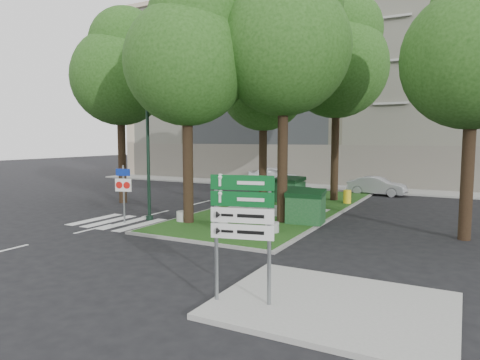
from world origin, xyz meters
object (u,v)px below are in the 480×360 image
Objects in this scene: litter_bin at (347,197)px; directional_sign at (242,218)px; tree_median_mid at (265,78)px; dumpster_d at (306,207)px; street_lamp at (148,140)px; bollard_mid at (220,223)px; traffic_sign_pole at (124,186)px; bollard_right at (272,227)px; tree_street_right at (477,45)px; tree_street_left at (122,68)px; dumpster_b at (289,190)px; car_white at (274,175)px; car_silver at (377,186)px; tree_median_near_left at (189,51)px; bollard_left at (183,216)px; dumpster_c at (294,201)px; tree_median_near_right at (286,35)px; tree_median_far at (339,57)px; dumpster_a at (264,190)px.

directional_sign reaches higher than litter_bin.
tree_median_mid is 15.40m from directional_sign.
street_lamp reaches higher than dumpster_d.
traffic_sign_pole is at bearing -174.53° from bollard_mid.
bollard_right is at bearing -94.86° from litter_bin.
bollard_right is at bearing -7.07° from traffic_sign_pole.
tree_street_right is 13.69× the size of litter_bin.
tree_street_left is 11.66m from dumpster_b.
traffic_sign_pole is 18.01m from car_white.
car_silver is (3.66, 6.31, -0.21)m from dumpster_b.
bollard_left is at bearing 171.77° from tree_median_near_left.
dumpster_c is 0.34× the size of car_white.
tree_median_mid is at bearing 81.58° from bollard_left.
tree_street_right is at bearing 51.54° from directional_sign.
dumpster_d reaches higher than bollard_mid.
bollard_mid is (1.30, -7.09, -6.64)m from tree_median_mid.
tree_median_near_left is 5.84× the size of dumpster_b.
dumpster_b is 0.49× the size of car_silver.
dumpster_d is at bearing 46.02° from bollard_mid.
dumpster_b is 2.45× the size of litter_bin.
bollard_left is at bearing -153.92° from tree_median_near_right.
traffic_sign_pole reaches higher than bollard_mid.
tree_median_mid is 6.02× the size of dumpster_d.
litter_bin is 0.29× the size of traffic_sign_pole.
tree_street_right reaches higher than traffic_sign_pole.
tree_median_near_left is 7.83m from tree_street_left.
dumpster_c is at bearing 118.06° from dumpster_d.
litter_bin is 15.60m from directional_sign.
dumpster_d is at bearing 22.84° from bollard_left.
tree_street_left reaches higher than dumpster_c.
car_white is at bearing 119.43° from dumpster_c.
tree_median_far is 14.08m from traffic_sign_pole.
bollard_left is (-3.95, -1.93, -7.65)m from tree_median_near_right.
dumpster_b reaches higher than dumpster_a.
dumpster_b is at bearing 74.18° from bollard_left.
dumpster_b is 3.38× the size of bollard_right.
tree_street_right is 10.63m from litter_bin.
dumpster_a is 0.43× the size of car_silver.
dumpster_c is at bearing -159.92° from car_white.
dumpster_c is (-0.48, -5.57, -7.59)m from tree_median_far.
dumpster_d is (0.91, 0.11, -7.17)m from tree_median_near_right.
tree_median_mid is 7.08× the size of dumpster_c.
tree_median_far is (3.20, 3.00, 1.34)m from tree_median_mid.
tree_median_mid is 4.59m from tree_median_far.
tree_street_right reaches higher than bollard_right.
traffic_sign_pole is at bearing -113.80° from tree_median_mid.
car_white is (-0.61, 17.97, -0.92)m from traffic_sign_pole.
bollard_left is (-2.07, -7.31, -0.49)m from dumpster_b.
bollard_left is at bearing -162.38° from dumpster_d.
dumpster_a is at bearing 102.55° from bollard_mid.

